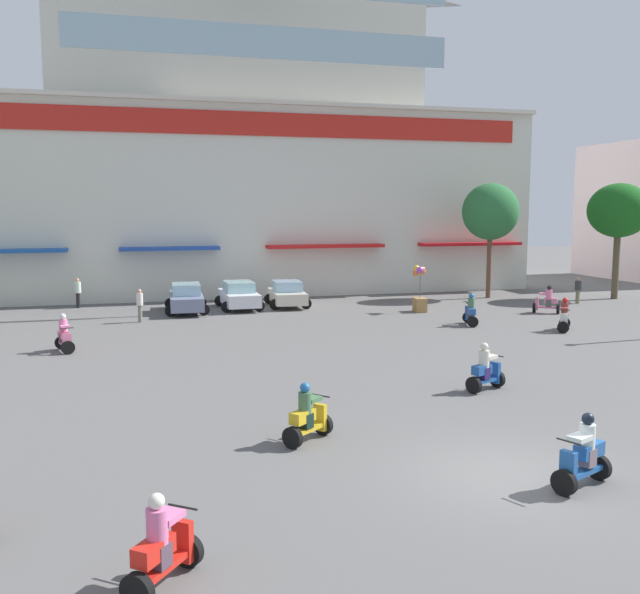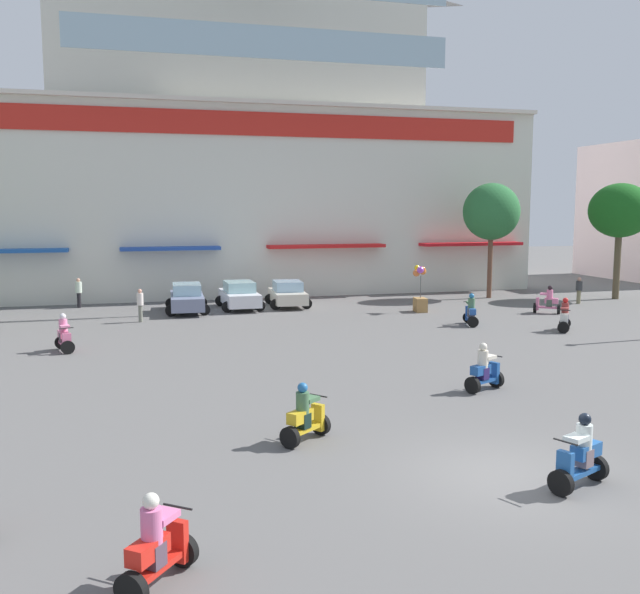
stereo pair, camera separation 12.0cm
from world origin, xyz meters
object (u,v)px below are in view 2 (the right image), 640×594
object	(u,v)px
plaza_tree_1	(491,212)
parked_car_0	(187,298)
plaza_tree_3	(620,211)
scooter_rider_7	(157,548)
pedestrian_3	(140,303)
balloon_vendor_cart	(420,293)
pedestrian_1	(79,291)
scooter_rider_0	(565,317)
scooter_rider_4	(64,336)
scooter_rider_6	(484,371)
scooter_rider_8	(305,417)
scooter_rider_2	(548,302)
scooter_rider_9	(471,312)
pedestrian_2	(579,289)
parked_car_2	(288,294)
scooter_rider_5	(580,457)
parked_car_1	(239,295)

from	to	relation	value
plaza_tree_1	parked_car_0	xyz separation A→B (m)	(-18.61, -1.10, -4.54)
plaza_tree_3	scooter_rider_7	world-z (taller)	plaza_tree_3
pedestrian_3	balloon_vendor_cart	bearing A→B (deg)	-1.78
parked_car_0	pedestrian_1	bearing A→B (deg)	150.08
scooter_rider_0	scooter_rider_4	xyz separation A→B (m)	(-21.58, 1.13, -0.01)
scooter_rider_0	scooter_rider_7	world-z (taller)	scooter_rider_0
plaza_tree_3	scooter_rider_6	world-z (taller)	plaza_tree_3
scooter_rider_0	scooter_rider_8	distance (m)	19.12
plaza_tree_3	scooter_rider_2	size ratio (longest dim) A/B	4.72
scooter_rider_9	scooter_rider_8	bearing A→B (deg)	-129.47
scooter_rider_0	balloon_vendor_cart	world-z (taller)	balloon_vendor_cart
plaza_tree_1	pedestrian_2	world-z (taller)	plaza_tree_1
plaza_tree_1	parked_car_2	size ratio (longest dim) A/B	1.80
parked_car_2	scooter_rider_5	world-z (taller)	scooter_rider_5
balloon_vendor_cart	parked_car_0	bearing A→B (deg)	165.08
plaza_tree_3	scooter_rider_8	size ratio (longest dim) A/B	4.78
parked_car_1	parked_car_2	bearing A→B (deg)	2.31
plaza_tree_1	pedestrian_2	xyz separation A→B (m)	(3.73, -3.79, -4.43)
parked_car_1	balloon_vendor_cart	distance (m)	9.93
scooter_rider_0	scooter_rider_8	world-z (taller)	scooter_rider_0
pedestrian_2	scooter_rider_2	bearing A→B (deg)	-144.05
scooter_rider_2	scooter_rider_6	xyz separation A→B (m)	(-10.97, -13.45, 0.00)
parked_car_2	balloon_vendor_cart	world-z (taller)	balloon_vendor_cart
scooter_rider_4	pedestrian_2	xyz separation A→B (m)	(27.83, 6.62, 0.27)
pedestrian_2	scooter_rider_8	bearing A→B (deg)	-137.68
pedestrian_3	scooter_rider_9	bearing A→B (deg)	-18.68
parked_car_1	balloon_vendor_cart	world-z (taller)	balloon_vendor_cart
pedestrian_2	parked_car_1	bearing A→B (deg)	170.62
parked_car_1	pedestrian_2	distance (m)	19.69
scooter_rider_9	scooter_rider_6	bearing A→B (deg)	-115.43
pedestrian_1	pedestrian_3	distance (m)	6.86
plaza_tree_3	parked_car_2	bearing A→B (deg)	174.32
parked_car_2	scooter_rider_4	world-z (taller)	scooter_rider_4
parked_car_0	balloon_vendor_cart	bearing A→B (deg)	-14.92
plaza_tree_3	scooter_rider_8	bearing A→B (deg)	-140.19
scooter_rider_5	balloon_vendor_cart	bearing A→B (deg)	74.26
scooter_rider_0	scooter_rider_2	size ratio (longest dim) A/B	1.02
scooter_rider_5	balloon_vendor_cart	size ratio (longest dim) A/B	0.61
scooter_rider_2	balloon_vendor_cart	xyz separation A→B (m)	(-6.29, 2.32, 0.42)
plaza_tree_1	plaza_tree_3	distance (m)	7.69
scooter_rider_8	pedestrian_3	world-z (taller)	pedestrian_3
parked_car_1	pedestrian_2	xyz separation A→B (m)	(19.42, -3.21, 0.12)
scooter_rider_0	plaza_tree_3	bearing A→B (deg)	42.76
scooter_rider_7	pedestrian_2	distance (m)	35.54
parked_car_0	scooter_rider_0	xyz separation A→B (m)	(16.09, -10.44, -0.14)
plaza_tree_3	pedestrian_3	distance (m)	28.74
plaza_tree_1	scooter_rider_0	world-z (taller)	plaza_tree_1
parked_car_2	pedestrian_1	distance (m)	11.69
plaza_tree_1	parked_car_1	distance (m)	16.35
scooter_rider_8	scooter_rider_5	bearing A→B (deg)	-41.86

